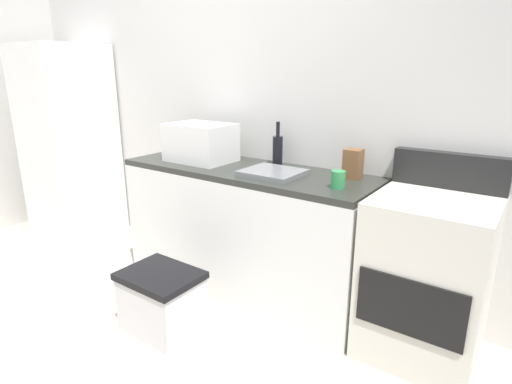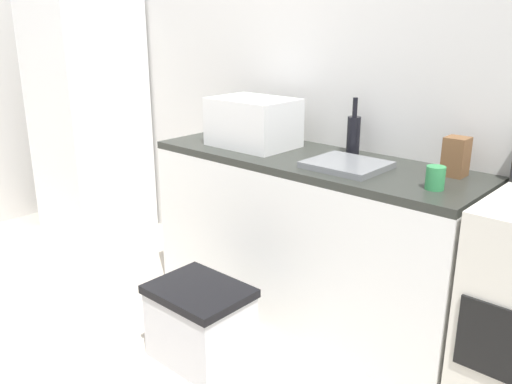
# 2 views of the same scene
# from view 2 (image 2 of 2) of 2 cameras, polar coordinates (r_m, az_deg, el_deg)

# --- Properties ---
(wall_back) EXTENTS (5.00, 0.10, 2.60)m
(wall_back) POSITION_cam_2_polar(r_m,az_deg,el_deg) (3.21, 5.46, 12.70)
(wall_back) COLOR silver
(wall_back) RESTS_ON ground_plane
(kitchen_counter) EXTENTS (1.80, 0.60, 0.90)m
(kitchen_counter) POSITION_cam_2_polar(r_m,az_deg,el_deg) (2.96, 5.59, -4.76)
(kitchen_counter) COLOR white
(kitchen_counter) RESTS_ON ground_plane
(refrigerator) EXTENTS (0.68, 0.66, 1.76)m
(refrigerator) POSITION_cam_2_polar(r_m,az_deg,el_deg) (4.30, -17.36, 7.64)
(refrigerator) COLOR white
(refrigerator) RESTS_ON ground_plane
(microwave) EXTENTS (0.46, 0.34, 0.27)m
(microwave) POSITION_cam_2_polar(r_m,az_deg,el_deg) (3.03, -0.30, 7.43)
(microwave) COLOR white
(microwave) RESTS_ON kitchen_counter
(sink_basin) EXTENTS (0.36, 0.32, 0.03)m
(sink_basin) POSITION_cam_2_polar(r_m,az_deg,el_deg) (2.63, 9.63, 2.88)
(sink_basin) COLOR slate
(sink_basin) RESTS_ON kitchen_counter
(wine_bottle) EXTENTS (0.07, 0.07, 0.30)m
(wine_bottle) POSITION_cam_2_polar(r_m,az_deg,el_deg) (2.90, 10.34, 6.14)
(wine_bottle) COLOR black
(wine_bottle) RESTS_ON kitchen_counter
(coffee_mug) EXTENTS (0.08, 0.08, 0.10)m
(coffee_mug) POSITION_cam_2_polar(r_m,az_deg,el_deg) (2.37, 18.54, 1.44)
(coffee_mug) COLOR #338C4C
(coffee_mug) RESTS_ON kitchen_counter
(knife_block) EXTENTS (0.10, 0.10, 0.18)m
(knife_block) POSITION_cam_2_polar(r_m,az_deg,el_deg) (2.60, 20.50, 3.55)
(knife_block) COLOR brown
(knife_block) RESTS_ON kitchen_counter
(storage_bin) EXTENTS (0.46, 0.36, 0.38)m
(storage_bin) POSITION_cam_2_polar(r_m,az_deg,el_deg) (2.67, -5.96, -13.64)
(storage_bin) COLOR silver
(storage_bin) RESTS_ON ground_plane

